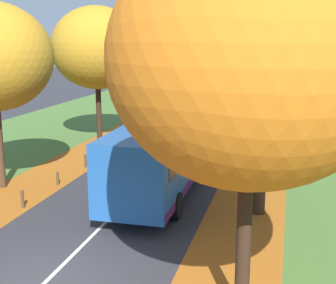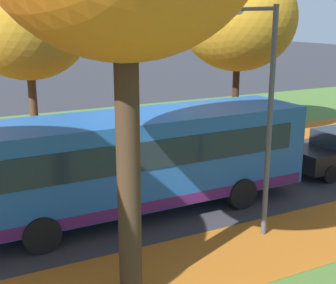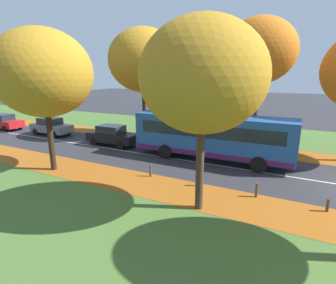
# 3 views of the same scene
# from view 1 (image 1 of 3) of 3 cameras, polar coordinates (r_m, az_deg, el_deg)

# --- Properties ---
(grass_verge_left) EXTENTS (12.00, 90.00, 0.01)m
(grass_verge_left) POSITION_cam_1_polar(r_m,az_deg,el_deg) (33.82, -12.23, 1.77)
(grass_verge_left) COLOR #476B2D
(grass_verge_left) RESTS_ON ground
(leaf_litter_left) EXTENTS (2.80, 60.00, 0.00)m
(leaf_litter_left) POSITION_cam_1_polar(r_m,az_deg,el_deg) (26.59, -9.13, -1.05)
(leaf_litter_left) COLOR #9E5619
(leaf_litter_left) RESTS_ON grass_verge_left
(leaf_litter_right) EXTENTS (2.80, 60.00, 0.00)m
(leaf_litter_right) POSITION_cam_1_polar(r_m,az_deg,el_deg) (24.46, 11.05, -2.34)
(leaf_litter_right) COLOR #9E5619
(leaf_litter_right) RESTS_ON grass_verge_right
(road_centre_line) EXTENTS (0.12, 80.00, 0.01)m
(road_centre_line) POSITION_cam_1_polar(r_m,az_deg,el_deg) (30.84, 3.24, 0.99)
(road_centre_line) COLOR silver
(road_centre_line) RESTS_ON ground
(tree_left_mid) EXTENTS (5.38, 5.38, 8.05)m
(tree_left_mid) POSITION_cam_1_polar(r_m,az_deg,el_deg) (28.36, -8.68, 11.27)
(tree_left_mid) COLOR black
(tree_left_mid) RESTS_ON ground
(tree_right_nearest) EXTENTS (5.81, 5.81, 8.45)m
(tree_right_nearest) POSITION_cam_1_polar(r_m,az_deg,el_deg) (9.58, 10.04, 9.85)
(tree_right_nearest) COLOR black
(tree_right_nearest) RESTS_ON ground
(tree_right_near) EXTENTS (5.15, 5.15, 9.52)m
(tree_right_near) POSITION_cam_1_polar(r_m,az_deg,el_deg) (16.37, 11.99, 15.58)
(tree_right_near) COLOR #382619
(tree_right_near) RESTS_ON ground
(tree_right_mid) EXTENTS (6.17, 6.17, 9.59)m
(tree_right_mid) POSITION_cam_1_polar(r_m,az_deg,el_deg) (26.05, 13.06, 13.57)
(tree_right_mid) COLOR #382619
(tree_right_mid) RESTS_ON ground
(bollard_third) EXTENTS (0.12, 0.12, 0.69)m
(bollard_third) POSITION_cam_1_polar(r_m,az_deg,el_deg) (18.37, -17.32, -6.70)
(bollard_third) COLOR #4C3823
(bollard_third) RESTS_ON ground
(bollard_fourth) EXTENTS (0.12, 0.12, 0.58)m
(bollard_fourth) POSITION_cam_1_polar(r_m,az_deg,el_deg) (20.74, -13.30, -4.38)
(bollard_fourth) COLOR #4C3823
(bollard_fourth) RESTS_ON ground
(bollard_fifth) EXTENTS (0.12, 0.12, 0.67)m
(bollard_fifth) POSITION_cam_1_polar(r_m,az_deg,el_deg) (23.17, -10.03, -2.31)
(bollard_fifth) COLOR #4C3823
(bollard_fifth) RESTS_ON ground
(streetlamp_right) EXTENTS (1.89, 0.28, 6.00)m
(streetlamp_right) POSITION_cam_1_polar(r_m,az_deg,el_deg) (20.90, 8.38, 5.64)
(streetlamp_right) COLOR #47474C
(streetlamp_right) RESTS_ON ground
(bus) EXTENTS (2.73, 10.42, 2.98)m
(bus) POSITION_cam_1_polar(r_m,az_deg,el_deg) (19.44, -0.22, -0.86)
(bus) COLOR #1E5199
(bus) RESTS_ON ground
(car_black_lead) EXTENTS (1.90, 4.26, 1.62)m
(car_black_lead) POSITION_cam_1_polar(r_m,az_deg,el_deg) (27.58, 4.00, 1.29)
(car_black_lead) COLOR black
(car_black_lead) RESTS_ON ground
(car_grey_following) EXTENTS (1.84, 4.23, 1.62)m
(car_grey_following) POSITION_cam_1_polar(r_m,az_deg,el_deg) (34.97, 6.98, 3.67)
(car_grey_following) COLOR slate
(car_grey_following) RESTS_ON ground
(car_red_third_in_line) EXTENTS (1.80, 4.21, 1.62)m
(car_red_third_in_line) POSITION_cam_1_polar(r_m,az_deg,el_deg) (41.46, 7.55, 5.07)
(car_red_third_in_line) COLOR #B21919
(car_red_third_in_line) RESTS_ON ground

